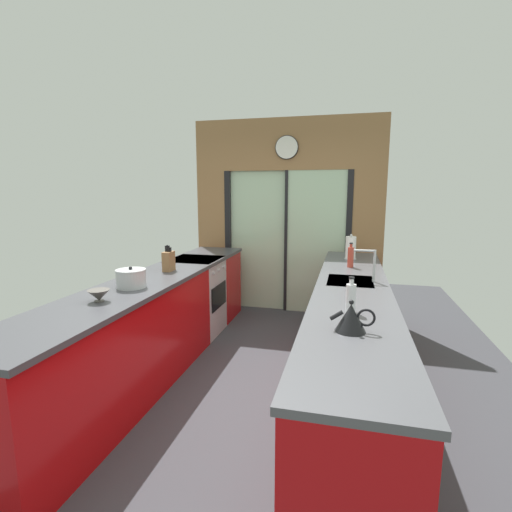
{
  "coord_description": "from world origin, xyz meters",
  "views": [
    {
      "loc": [
        0.86,
        -2.86,
        1.71
      ],
      "look_at": [
        0.0,
        0.6,
        1.1
      ],
      "focal_mm": 26.41,
      "sensor_mm": 36.0,
      "label": 1
    }
  ],
  "objects_px": {
    "paper_towel_roll": "(351,248)",
    "stock_pot": "(131,278)",
    "mixing_bowl": "(99,295)",
    "soap_bottle_far": "(351,257)",
    "kettle": "(351,318)",
    "oven_range": "(196,296)",
    "soap_bottle_near": "(351,297)",
    "knife_block": "(169,261)"
  },
  "relations": [
    {
      "from": "kettle",
      "to": "paper_towel_roll",
      "type": "bearing_deg",
      "value": 90.04
    },
    {
      "from": "kettle",
      "to": "mixing_bowl",
      "type": "bearing_deg",
      "value": 174.56
    },
    {
      "from": "mixing_bowl",
      "to": "soap_bottle_far",
      "type": "distance_m",
      "value": 2.49
    },
    {
      "from": "soap_bottle_far",
      "to": "kettle",
      "type": "bearing_deg",
      "value": -89.95
    },
    {
      "from": "oven_range",
      "to": "mixing_bowl",
      "type": "distance_m",
      "value": 1.88
    },
    {
      "from": "mixing_bowl",
      "to": "kettle",
      "type": "distance_m",
      "value": 1.79
    },
    {
      "from": "stock_pot",
      "to": "soap_bottle_near",
      "type": "bearing_deg",
      "value": -7.7
    },
    {
      "from": "kettle",
      "to": "soap_bottle_near",
      "type": "distance_m",
      "value": 0.35
    },
    {
      "from": "mixing_bowl",
      "to": "kettle",
      "type": "xyz_separation_m",
      "value": [
        1.78,
        -0.17,
        0.03
      ]
    },
    {
      "from": "oven_range",
      "to": "stock_pot",
      "type": "distance_m",
      "value": 1.49
    },
    {
      "from": "mixing_bowl",
      "to": "paper_towel_roll",
      "type": "xyz_separation_m",
      "value": [
        1.78,
        2.24,
        0.09
      ]
    },
    {
      "from": "mixing_bowl",
      "to": "stock_pot",
      "type": "bearing_deg",
      "value": 90.0
    },
    {
      "from": "kettle",
      "to": "soap_bottle_near",
      "type": "height_order",
      "value": "soap_bottle_near"
    },
    {
      "from": "mixing_bowl",
      "to": "knife_block",
      "type": "height_order",
      "value": "knife_block"
    },
    {
      "from": "oven_range",
      "to": "paper_towel_roll",
      "type": "xyz_separation_m",
      "value": [
        1.8,
        0.43,
        0.6
      ]
    },
    {
      "from": "kettle",
      "to": "soap_bottle_far",
      "type": "height_order",
      "value": "soap_bottle_far"
    },
    {
      "from": "soap_bottle_near",
      "to": "paper_towel_roll",
      "type": "bearing_deg",
      "value": 90.0
    },
    {
      "from": "oven_range",
      "to": "knife_block",
      "type": "relative_size",
      "value": 3.49
    },
    {
      "from": "mixing_bowl",
      "to": "kettle",
      "type": "bearing_deg",
      "value": -5.44
    },
    {
      "from": "paper_towel_roll",
      "to": "stock_pot",
      "type": "bearing_deg",
      "value": -134.42
    },
    {
      "from": "mixing_bowl",
      "to": "stock_pot",
      "type": "relative_size",
      "value": 0.64
    },
    {
      "from": "oven_range",
      "to": "soap_bottle_far",
      "type": "relative_size",
      "value": 3.51
    },
    {
      "from": "oven_range",
      "to": "paper_towel_roll",
      "type": "relative_size",
      "value": 3.08
    },
    {
      "from": "oven_range",
      "to": "soap_bottle_far",
      "type": "bearing_deg",
      "value": -2.36
    },
    {
      "from": "knife_block",
      "to": "stock_pot",
      "type": "distance_m",
      "value": 0.68
    },
    {
      "from": "paper_towel_roll",
      "to": "mixing_bowl",
      "type": "bearing_deg",
      "value": -128.48
    },
    {
      "from": "stock_pot",
      "to": "soap_bottle_far",
      "type": "relative_size",
      "value": 0.94
    },
    {
      "from": "mixing_bowl",
      "to": "soap_bottle_far",
      "type": "bearing_deg",
      "value": 44.34
    },
    {
      "from": "paper_towel_roll",
      "to": "knife_block",
      "type": "bearing_deg",
      "value": -147.45
    },
    {
      "from": "mixing_bowl",
      "to": "stock_pot",
      "type": "height_order",
      "value": "stock_pot"
    },
    {
      "from": "kettle",
      "to": "oven_range",
      "type": "bearing_deg",
      "value": 132.23
    },
    {
      "from": "oven_range",
      "to": "soap_bottle_far",
      "type": "xyz_separation_m",
      "value": [
        1.8,
        -0.07,
        0.58
      ]
    },
    {
      "from": "oven_range",
      "to": "stock_pot",
      "type": "bearing_deg",
      "value": -89.24
    },
    {
      "from": "knife_block",
      "to": "soap_bottle_far",
      "type": "height_order",
      "value": "knife_block"
    },
    {
      "from": "mixing_bowl",
      "to": "kettle",
      "type": "height_order",
      "value": "kettle"
    },
    {
      "from": "oven_range",
      "to": "mixing_bowl",
      "type": "bearing_deg",
      "value": -89.42
    },
    {
      "from": "stock_pot",
      "to": "oven_range",
      "type": "bearing_deg",
      "value": 90.76
    },
    {
      "from": "soap_bottle_far",
      "to": "paper_towel_roll",
      "type": "distance_m",
      "value": 0.5
    },
    {
      "from": "knife_block",
      "to": "mixing_bowl",
      "type": "bearing_deg",
      "value": -90.0
    },
    {
      "from": "soap_bottle_near",
      "to": "paper_towel_roll",
      "type": "relative_size",
      "value": 0.81
    },
    {
      "from": "mixing_bowl",
      "to": "kettle",
      "type": "relative_size",
      "value": 0.62
    },
    {
      "from": "kettle",
      "to": "soap_bottle_far",
      "type": "bearing_deg",
      "value": 90.05
    }
  ]
}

